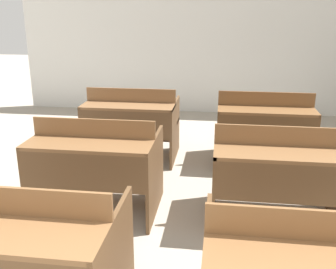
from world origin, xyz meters
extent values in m
cube|color=silver|center=(0.00, 6.74, 1.39)|extent=(6.60, 0.06, 2.79)
cube|color=brown|center=(-0.82, 1.37, 0.70)|extent=(1.09, 0.36, 0.03)
cube|color=brown|center=(-0.82, 1.54, 0.80)|extent=(1.09, 0.02, 0.16)
cube|color=brown|center=(-0.82, 1.83, 0.42)|extent=(1.09, 0.31, 0.03)
cube|color=brown|center=(0.75, 1.34, 0.70)|extent=(1.09, 0.36, 0.03)
cube|color=brown|center=(0.75, 1.51, 0.80)|extent=(1.09, 0.02, 0.16)
cube|color=brown|center=(0.75, 1.79, 0.42)|extent=(1.09, 0.31, 0.03)
cube|color=brown|center=(-1.36, 2.96, 0.36)|extent=(0.03, 0.79, 0.72)
cube|color=brown|center=(-0.30, 2.96, 0.36)|extent=(0.03, 0.79, 0.72)
cube|color=brown|center=(-0.83, 2.75, 0.70)|extent=(1.09, 0.36, 0.03)
cube|color=brown|center=(-0.83, 2.58, 0.53)|extent=(1.03, 0.02, 0.32)
cube|color=brown|center=(-0.83, 2.92, 0.80)|extent=(1.09, 0.02, 0.16)
cube|color=brown|center=(-0.83, 3.20, 0.42)|extent=(1.09, 0.31, 0.03)
cube|color=brown|center=(-0.83, 3.20, 0.15)|extent=(1.03, 0.04, 0.04)
cube|color=brown|center=(0.23, 2.95, 0.36)|extent=(0.03, 0.79, 0.72)
cube|color=brown|center=(0.76, 2.74, 0.70)|extent=(1.09, 0.36, 0.03)
cube|color=brown|center=(0.76, 2.57, 0.53)|extent=(1.03, 0.02, 0.32)
cube|color=brown|center=(0.76, 2.91, 0.80)|extent=(1.09, 0.02, 0.16)
cube|color=brown|center=(0.76, 3.19, 0.42)|extent=(1.09, 0.31, 0.03)
cube|color=brown|center=(0.76, 3.19, 0.15)|extent=(1.03, 0.04, 0.04)
cube|color=brown|center=(-1.34, 4.34, 0.36)|extent=(0.03, 0.79, 0.72)
cube|color=brown|center=(-0.28, 4.34, 0.36)|extent=(0.03, 0.79, 0.72)
cube|color=brown|center=(-0.81, 4.12, 0.70)|extent=(1.09, 0.36, 0.03)
cube|color=brown|center=(-0.81, 3.95, 0.53)|extent=(1.03, 0.02, 0.32)
cube|color=brown|center=(-0.81, 4.29, 0.80)|extent=(1.09, 0.02, 0.16)
cube|color=brown|center=(-0.81, 4.57, 0.42)|extent=(1.09, 0.31, 0.03)
cube|color=brown|center=(-0.81, 4.57, 0.15)|extent=(1.03, 0.04, 0.04)
cube|color=#54381F|center=(0.25, 4.34, 0.36)|extent=(0.03, 0.79, 0.72)
cube|color=#54381F|center=(1.31, 4.34, 0.36)|extent=(0.03, 0.79, 0.72)
cube|color=brown|center=(0.78, 4.13, 0.70)|extent=(1.09, 0.36, 0.03)
cube|color=#54381F|center=(0.78, 3.96, 0.53)|extent=(1.03, 0.02, 0.32)
cube|color=brown|center=(0.78, 4.30, 0.80)|extent=(1.09, 0.02, 0.16)
cube|color=brown|center=(0.78, 4.58, 0.42)|extent=(1.09, 0.31, 0.03)
cube|color=#54381F|center=(0.78, 4.58, 0.15)|extent=(1.03, 0.04, 0.04)
camera|label=1|loc=(0.25, -0.23, 1.79)|focal=42.00mm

